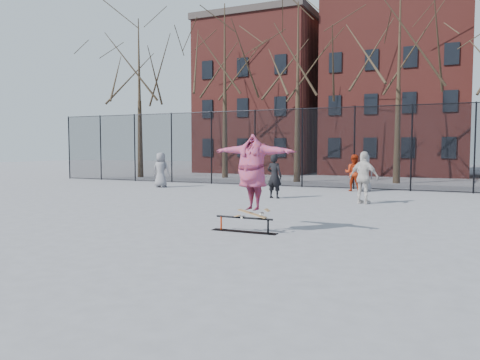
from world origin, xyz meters
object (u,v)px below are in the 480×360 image
at_px(bystander_white, 364,178).
at_px(bystander_extra, 365,173).
at_px(bystander_black, 274,176).
at_px(skater, 252,176).
at_px(skate_rail, 244,226).
at_px(bystander_red, 354,173).
at_px(bystander_grey, 161,170).
at_px(skateboard, 252,215).

distance_m(bystander_white, bystander_extra, 4.89).
bearing_deg(bystander_black, skater, 116.67).
bearing_deg(bystander_white, skate_rail, 93.44).
distance_m(skate_rail, skater, 1.23).
bearing_deg(bystander_red, bystander_grey, 14.75).
bearing_deg(skate_rail, skateboard, 0.00).
relative_size(skateboard, bystander_extra, 0.44).
height_order(skater, bystander_extra, skater).
relative_size(bystander_grey, bystander_red, 1.04).
height_order(bystander_black, bystander_extra, bystander_black).
distance_m(bystander_red, bystander_white, 4.98).
distance_m(skate_rail, bystander_grey, 13.23).
height_order(skater, bystander_white, skater).
height_order(skate_rail, bystander_white, bystander_white).
height_order(skateboard, bystander_grey, bystander_grey).
bearing_deg(bystander_black, bystander_red, -106.95).
height_order(skateboard, bystander_red, bystander_red).
bearing_deg(bystander_grey, bystander_white, 155.51).
relative_size(skate_rail, skater, 0.75).
xyz_separation_m(bystander_grey, bystander_black, (7.02, -2.41, -0.01)).
relative_size(skateboard, skater, 0.35).
xyz_separation_m(skateboard, bystander_white, (1.39, 6.89, 0.53)).
bearing_deg(bystander_grey, skater, 123.79).
bearing_deg(skate_rail, bystander_red, 88.54).
bearing_deg(bystander_red, skate_rail, 91.10).
bearing_deg(skateboard, bystander_black, 106.56).
relative_size(skater, bystander_black, 1.26).
distance_m(skateboard, bystander_black, 7.61).
height_order(bystander_grey, bystander_white, bystander_white).
height_order(bystander_black, bystander_white, bystander_white).
bearing_deg(bystander_red, bystander_extra, -174.61).
xyz_separation_m(skateboard, skater, (0.00, 0.00, 0.94)).
bearing_deg(skater, skateboard, 0.00).
distance_m(skater, bystander_white, 7.04).
xyz_separation_m(bystander_grey, bystander_extra, (9.76, 2.03, -0.02)).
bearing_deg(bystander_black, skate_rail, 115.12).
xyz_separation_m(skateboard, bystander_black, (-2.17, 7.28, 0.46)).
relative_size(bystander_grey, bystander_white, 0.94).
bearing_deg(skateboard, bystander_extra, 87.17).
bearing_deg(bystander_white, skater, 95.13).
relative_size(skate_rail, bystander_grey, 0.94).
distance_m(bystander_black, bystander_extra, 5.21).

